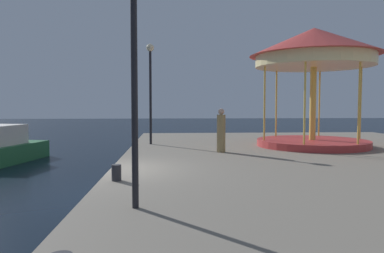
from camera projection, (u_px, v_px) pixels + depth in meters
The scene contains 7 objects.
ground_plane at pixel (110, 196), 10.56m from camera, with size 120.00×120.00×0.00m, color black.
quay_dock at pixel (369, 179), 11.01m from camera, with size 15.69×26.74×0.80m, color gray.
carousel at pixel (314, 59), 16.09m from camera, with size 5.74×5.74×5.31m.
lamp_post_near_edge at pixel (134, 52), 6.41m from camera, with size 0.36×0.36×4.11m.
lamp_post_mid_promenade at pixel (150, 77), 17.03m from camera, with size 0.36×0.36×4.75m.
bollard_center at pixel (116, 173), 8.92m from camera, with size 0.24×0.24×0.40m, color #2D2D33.
person_far_corner at pixel (221, 132), 14.28m from camera, with size 0.34×0.34×1.73m.
Camera 1 is at (1.77, -10.54, 2.68)m, focal length 33.65 mm.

